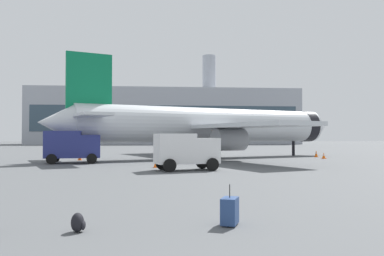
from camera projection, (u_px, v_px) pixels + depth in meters
airplane_at_gate at (209, 125)px, 44.39m from camera, size 34.35×31.48×10.50m
service_truck at (72, 145)px, 35.59m from camera, size 5.05×3.07×2.90m
cargo_van at (186, 150)px, 28.10m from camera, size 4.74×3.18×2.60m
safety_cone_near at (80, 157)px, 40.19m from camera, size 0.44×0.44×0.72m
safety_cone_mid at (156, 163)px, 30.69m from camera, size 0.44×0.44×0.77m
safety_cone_far at (316, 154)px, 46.47m from camera, size 0.44×0.44×0.79m
safety_cone_outer at (324, 156)px, 43.01m from camera, size 0.44×0.44×0.67m
rolling_suitcase at (230, 211)px, 10.66m from camera, size 0.61×0.74×1.10m
traveller_backpack at (78, 223)px, 9.92m from camera, size 0.36×0.40×0.48m
terminal_building at (166, 117)px, 130.37m from camera, size 83.71×23.52×29.36m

